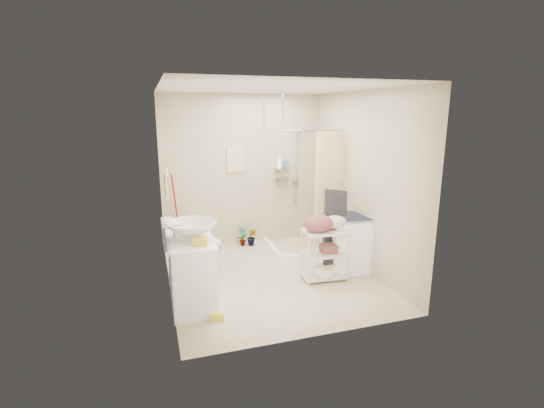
% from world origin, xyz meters
% --- Properties ---
extents(floor, '(3.20, 3.20, 0.00)m').
position_xyz_m(floor, '(0.00, 0.00, 0.00)').
color(floor, beige).
rests_on(floor, ground).
extents(ceiling, '(2.80, 3.20, 0.04)m').
position_xyz_m(ceiling, '(0.00, 0.00, 2.60)').
color(ceiling, silver).
rests_on(ceiling, ground).
extents(wall_back, '(2.80, 0.04, 2.60)m').
position_xyz_m(wall_back, '(0.00, 1.60, 1.30)').
color(wall_back, '#BAAE90').
rests_on(wall_back, ground).
extents(wall_front, '(2.80, 0.04, 2.60)m').
position_xyz_m(wall_front, '(0.00, -1.60, 1.30)').
color(wall_front, '#BAAE90').
rests_on(wall_front, ground).
extents(wall_left, '(0.04, 3.20, 2.60)m').
position_xyz_m(wall_left, '(-1.40, 0.00, 1.30)').
color(wall_left, '#BAAE90').
rests_on(wall_left, ground).
extents(wall_right, '(0.04, 3.20, 2.60)m').
position_xyz_m(wall_right, '(1.40, 0.00, 1.30)').
color(wall_right, '#BAAE90').
rests_on(wall_right, ground).
extents(vanity, '(0.55, 0.96, 0.84)m').
position_xyz_m(vanity, '(-1.16, -0.49, 0.42)').
color(vanity, white).
rests_on(vanity, ground).
extents(sink, '(0.73, 0.73, 0.20)m').
position_xyz_m(sink, '(-1.13, -0.49, 0.94)').
color(sink, silver).
rests_on(sink, vanity).
extents(counter_basket, '(0.18, 0.16, 0.09)m').
position_xyz_m(counter_basket, '(-1.07, -0.76, 0.89)').
color(counter_basket, gold).
rests_on(counter_basket, vanity).
extents(floor_basket, '(0.24, 0.19, 0.12)m').
position_xyz_m(floor_basket, '(-0.95, -0.94, 0.06)').
color(floor_basket, yellow).
rests_on(floor_basket, ground).
extents(toilet, '(0.83, 0.48, 0.85)m').
position_xyz_m(toilet, '(-1.04, 0.41, 0.42)').
color(toilet, silver).
rests_on(toilet, ground).
extents(mop, '(0.15, 0.15, 1.33)m').
position_xyz_m(mop, '(-1.22, 1.49, 0.67)').
color(mop, '#B70C03').
rests_on(mop, ground).
extents(potted_plant_a, '(0.19, 0.14, 0.33)m').
position_xyz_m(potted_plant_a, '(-0.08, 1.43, 0.17)').
color(potted_plant_a, '#97452E').
rests_on(potted_plant_a, ground).
extents(potted_plant_b, '(0.22, 0.21, 0.32)m').
position_xyz_m(potted_plant_b, '(0.08, 1.38, 0.16)').
color(potted_plant_b, brown).
rests_on(potted_plant_b, ground).
extents(hanging_towel, '(0.28, 0.03, 0.42)m').
position_xyz_m(hanging_towel, '(-0.15, 1.58, 1.50)').
color(hanging_towel, '#C7B686').
rests_on(hanging_towel, wall_back).
extents(towel_ring, '(0.04, 0.22, 0.34)m').
position_xyz_m(towel_ring, '(-1.38, -0.20, 1.47)').
color(towel_ring, beige).
rests_on(towel_ring, wall_left).
extents(tp_holder, '(0.08, 0.12, 0.14)m').
position_xyz_m(tp_holder, '(-1.36, 0.05, 0.72)').
color(tp_holder, white).
rests_on(tp_holder, wall_left).
extents(shower, '(1.10, 1.10, 2.10)m').
position_xyz_m(shower, '(0.85, 1.05, 1.05)').
color(shower, white).
rests_on(shower, ground).
extents(shampoo_bottle_a, '(0.12, 0.13, 0.26)m').
position_xyz_m(shampoo_bottle_a, '(0.63, 1.52, 1.45)').
color(shampoo_bottle_a, white).
rests_on(shampoo_bottle_a, shower).
extents(shampoo_bottle_b, '(0.09, 0.09, 0.16)m').
position_xyz_m(shampoo_bottle_b, '(0.76, 1.54, 1.40)').
color(shampoo_bottle_b, '#355296').
rests_on(shampoo_bottle_b, shower).
extents(washing_machine, '(0.59, 0.61, 0.81)m').
position_xyz_m(washing_machine, '(1.14, -0.05, 0.41)').
color(washing_machine, white).
rests_on(washing_machine, ground).
extents(laundry_rack, '(0.64, 0.40, 0.85)m').
position_xyz_m(laundry_rack, '(0.69, -0.29, 0.43)').
color(laundry_rack, beige).
rests_on(laundry_rack, ground).
extents(ironing_board, '(0.35, 0.11, 1.24)m').
position_xyz_m(ironing_board, '(0.94, -0.09, 0.62)').
color(ironing_board, black).
rests_on(ironing_board, ground).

